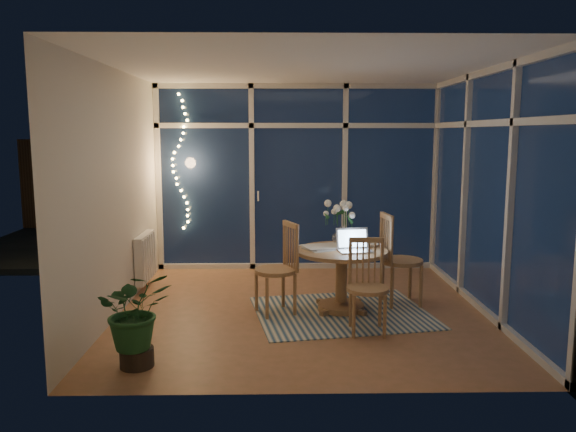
% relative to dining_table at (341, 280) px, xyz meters
% --- Properties ---
extents(floor, '(4.00, 4.00, 0.00)m').
position_rel_dining_table_xyz_m(floor, '(-0.40, 0.01, -0.34)').
color(floor, olive).
rests_on(floor, ground).
extents(ceiling, '(4.00, 4.00, 0.00)m').
position_rel_dining_table_xyz_m(ceiling, '(-0.40, 0.01, 2.26)').
color(ceiling, white).
rests_on(ceiling, wall_back).
extents(wall_back, '(4.00, 0.04, 2.60)m').
position_rel_dining_table_xyz_m(wall_back, '(-0.40, 2.01, 0.96)').
color(wall_back, silver).
rests_on(wall_back, floor).
extents(wall_front, '(4.00, 0.04, 2.60)m').
position_rel_dining_table_xyz_m(wall_front, '(-0.40, -1.99, 0.96)').
color(wall_front, silver).
rests_on(wall_front, floor).
extents(wall_left, '(0.04, 4.00, 2.60)m').
position_rel_dining_table_xyz_m(wall_left, '(-2.40, 0.01, 0.96)').
color(wall_left, silver).
rests_on(wall_left, floor).
extents(wall_right, '(0.04, 4.00, 2.60)m').
position_rel_dining_table_xyz_m(wall_right, '(1.60, 0.01, 0.96)').
color(wall_right, silver).
rests_on(wall_right, floor).
extents(window_wall_back, '(4.00, 0.10, 2.60)m').
position_rel_dining_table_xyz_m(window_wall_back, '(-0.40, 1.97, 0.96)').
color(window_wall_back, silver).
rests_on(window_wall_back, floor).
extents(window_wall_right, '(0.10, 4.00, 2.60)m').
position_rel_dining_table_xyz_m(window_wall_right, '(1.56, 0.01, 0.96)').
color(window_wall_right, silver).
rests_on(window_wall_right, floor).
extents(radiator, '(0.10, 0.70, 0.58)m').
position_rel_dining_table_xyz_m(radiator, '(-2.34, 0.91, 0.06)').
color(radiator, silver).
rests_on(radiator, wall_left).
extents(fairy_lights, '(0.24, 0.10, 1.85)m').
position_rel_dining_table_xyz_m(fairy_lights, '(-2.05, 1.89, 1.19)').
color(fairy_lights, '#FFCF66').
rests_on(fairy_lights, window_wall_back).
extents(garden_patio, '(12.00, 6.00, 0.10)m').
position_rel_dining_table_xyz_m(garden_patio, '(0.10, 5.01, -0.40)').
color(garden_patio, black).
rests_on(garden_patio, ground).
extents(garden_fence, '(11.00, 0.08, 1.80)m').
position_rel_dining_table_xyz_m(garden_fence, '(-0.40, 5.51, 0.56)').
color(garden_fence, '#3A2815').
rests_on(garden_fence, ground).
extents(neighbour_roof, '(7.00, 3.00, 2.20)m').
position_rel_dining_table_xyz_m(neighbour_roof, '(-0.10, 8.51, 1.86)').
color(neighbour_roof, '#31353B').
rests_on(neighbour_roof, ground).
extents(garden_shrubs, '(0.90, 0.90, 0.90)m').
position_rel_dining_table_xyz_m(garden_shrubs, '(-1.20, 3.41, 0.11)').
color(garden_shrubs, black).
rests_on(garden_shrubs, ground).
extents(rug, '(2.04, 1.75, 0.01)m').
position_rel_dining_table_xyz_m(rug, '(0.00, -0.10, -0.33)').
color(rug, beige).
rests_on(rug, floor).
extents(dining_table, '(1.15, 1.15, 0.68)m').
position_rel_dining_table_xyz_m(dining_table, '(0.00, 0.00, 0.00)').
color(dining_table, '#946543').
rests_on(dining_table, floor).
extents(chair_left, '(0.61, 0.61, 1.00)m').
position_rel_dining_table_xyz_m(chair_left, '(-0.72, -0.11, 0.16)').
color(chair_left, '#946543').
rests_on(chair_left, floor).
extents(chair_right, '(0.55, 0.55, 1.06)m').
position_rel_dining_table_xyz_m(chair_right, '(0.70, 0.20, 0.19)').
color(chair_right, '#946543').
rests_on(chair_right, floor).
extents(chair_front, '(0.44, 0.44, 0.93)m').
position_rel_dining_table_xyz_m(chair_front, '(0.17, -0.71, 0.12)').
color(chair_front, '#946543').
rests_on(chair_front, floor).
extents(laptop, '(0.39, 0.35, 0.26)m').
position_rel_dining_table_xyz_m(laptop, '(0.13, -0.11, 0.47)').
color(laptop, silver).
rests_on(laptop, dining_table).
extents(flower_vase, '(0.23, 0.23, 0.21)m').
position_rel_dining_table_xyz_m(flower_vase, '(0.02, 0.30, 0.44)').
color(flower_vase, white).
rests_on(flower_vase, dining_table).
extents(bowl, '(0.18, 0.18, 0.04)m').
position_rel_dining_table_xyz_m(bowl, '(0.35, 0.15, 0.36)').
color(bowl, white).
rests_on(bowl, dining_table).
extents(newspapers, '(0.52, 0.48, 0.02)m').
position_rel_dining_table_xyz_m(newspapers, '(-0.20, 0.08, 0.35)').
color(newspapers, silver).
rests_on(newspapers, dining_table).
extents(phone, '(0.12, 0.06, 0.01)m').
position_rel_dining_table_xyz_m(phone, '(0.10, -0.07, 0.34)').
color(phone, black).
rests_on(phone, dining_table).
extents(potted_plant, '(0.68, 0.64, 0.76)m').
position_rel_dining_table_xyz_m(potted_plant, '(-1.87, -1.47, 0.04)').
color(potted_plant, '#1B4E25').
rests_on(potted_plant, floor).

